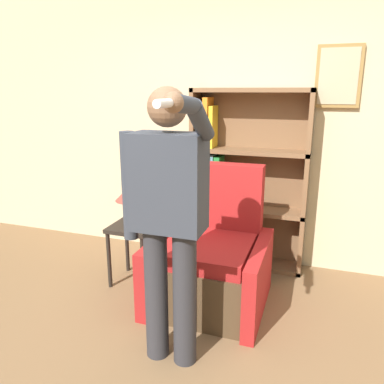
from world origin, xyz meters
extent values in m
cube|color=beige|center=(0.00, 2.03, 1.40)|extent=(8.00, 0.06, 2.80)
cube|color=olive|center=(0.87, 1.98, 1.85)|extent=(0.38, 0.04, 0.54)
cube|color=tan|center=(0.87, 1.96, 1.85)|extent=(0.32, 0.01, 0.48)
cube|color=brown|center=(-0.41, 1.85, 0.88)|extent=(0.04, 0.28, 1.75)
cube|color=brown|center=(0.67, 1.85, 0.88)|extent=(0.04, 0.28, 1.75)
cube|color=brown|center=(0.13, 1.98, 0.88)|extent=(1.12, 0.01, 1.75)
cube|color=brown|center=(0.13, 1.85, 0.02)|extent=(1.12, 0.28, 0.04)
cube|color=brown|center=(0.13, 1.85, 0.58)|extent=(1.12, 0.28, 0.04)
cube|color=brown|center=(0.13, 1.85, 1.17)|extent=(1.12, 0.28, 0.04)
cube|color=brown|center=(0.13, 1.85, 1.73)|extent=(1.12, 0.28, 0.04)
cube|color=#9E7A47|center=(-0.36, 1.85, 0.29)|extent=(0.03, 0.20, 0.50)
cube|color=#9E7A47|center=(-0.32, 1.85, 0.21)|extent=(0.05, 0.24, 0.34)
cube|color=black|center=(-0.27, 1.85, 0.21)|extent=(0.04, 0.18, 0.35)
cube|color=#238438|center=(-0.21, 1.85, 0.23)|extent=(0.05, 0.21, 0.39)
cube|color=purple|center=(-0.17, 1.85, 0.21)|extent=(0.03, 0.18, 0.35)
cube|color=white|center=(-0.36, 1.85, 0.84)|extent=(0.03, 0.20, 0.48)
cube|color=red|center=(-0.31, 1.85, 0.81)|extent=(0.05, 0.22, 0.42)
cube|color=black|center=(-0.26, 1.85, 0.86)|extent=(0.05, 0.17, 0.52)
cube|color=#5B99A8|center=(-0.21, 1.85, 0.86)|extent=(0.03, 0.19, 0.52)
cube|color=#238438|center=(-0.16, 1.85, 0.86)|extent=(0.06, 0.21, 0.50)
cube|color=black|center=(-0.36, 1.85, 1.41)|extent=(0.03, 0.21, 0.45)
cube|color=#337070|center=(-0.33, 1.85, 1.40)|extent=(0.03, 0.23, 0.43)
cube|color=orange|center=(-0.28, 1.85, 1.43)|extent=(0.05, 0.23, 0.48)
cube|color=gold|center=(-0.23, 1.85, 1.39)|extent=(0.04, 0.21, 0.40)
cube|color=#4C3823|center=(-0.01, 1.01, 0.22)|extent=(0.72, 0.81, 0.44)
cube|color=#A31E1E|center=(-0.01, 0.97, 0.50)|extent=(0.68, 0.69, 0.12)
cube|color=#A31E1E|center=(-0.01, 1.37, 0.67)|extent=(0.72, 0.16, 0.91)
cube|color=#A31E1E|center=(-0.42, 1.01, 0.28)|extent=(0.10, 0.89, 0.56)
cube|color=#A31E1E|center=(0.40, 1.01, 0.28)|extent=(0.10, 0.89, 0.56)
cylinder|color=#2D2D33|center=(-0.16, 0.30, 0.46)|extent=(0.15, 0.15, 0.91)
cylinder|color=#2D2D33|center=(0.04, 0.30, 0.46)|extent=(0.15, 0.15, 0.91)
cube|color=#333842|center=(-0.06, 0.30, 1.20)|extent=(0.43, 0.24, 0.58)
sphere|color=brown|center=(-0.06, 0.30, 1.64)|extent=(0.23, 0.23, 0.23)
cylinder|color=#333842|center=(-0.32, 0.30, 1.16)|extent=(0.09, 0.09, 0.67)
cylinder|color=#333842|center=(0.17, 0.18, 1.57)|extent=(0.09, 0.28, 0.23)
cylinder|color=#333842|center=(0.17, -0.06, 1.67)|extent=(0.08, 0.27, 0.10)
sphere|color=brown|center=(0.17, -0.19, 1.68)|extent=(0.09, 0.09, 0.09)
cylinder|color=white|center=(0.17, -0.28, 1.68)|extent=(0.04, 0.15, 0.04)
cube|color=black|center=(-0.77, 1.15, 0.54)|extent=(0.39, 0.39, 0.04)
cylinder|color=black|center=(-0.93, 0.98, 0.26)|extent=(0.04, 0.04, 0.52)
cylinder|color=black|center=(-0.60, 0.98, 0.26)|extent=(0.04, 0.04, 0.52)
cylinder|color=black|center=(-0.93, 1.32, 0.26)|extent=(0.04, 0.04, 0.52)
cylinder|color=black|center=(-0.60, 1.32, 0.26)|extent=(0.04, 0.04, 0.52)
cylinder|color=#4C4233|center=(-0.77, 1.15, 0.57)|extent=(0.15, 0.15, 0.02)
cylinder|color=#4C4233|center=(-0.77, 1.15, 0.69)|extent=(0.04, 0.04, 0.21)
cone|color=#B2382D|center=(-0.77, 1.15, 0.86)|extent=(0.29, 0.29, 0.15)
camera|label=1|loc=(0.76, -1.68, 1.73)|focal=35.00mm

